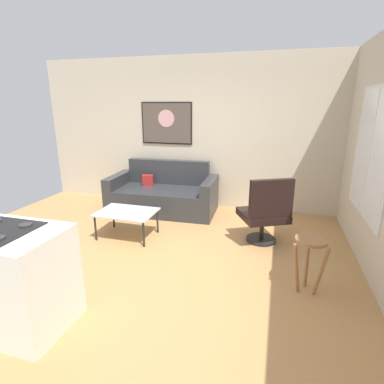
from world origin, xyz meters
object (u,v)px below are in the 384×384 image
object	(u,v)px
armchair	(266,212)
coffee_table	(127,214)
wall_painting	(167,123)
couch	(163,195)
bar_stool	(310,250)

from	to	relation	value
armchair	coffee_table	bearing A→B (deg)	-170.75
armchair	wall_painting	xyz separation A→B (m)	(-2.00, 1.44, 1.11)
coffee_table	wall_painting	bearing A→B (deg)	89.97
couch	bar_stool	size ratio (longest dim) A/B	3.24
armchair	bar_stool	bearing A→B (deg)	-64.50
coffee_table	armchair	size ratio (longest dim) A/B	0.86
coffee_table	wall_painting	distance (m)	2.15
couch	coffee_table	world-z (taller)	couch
armchair	wall_painting	size ratio (longest dim) A/B	0.97
couch	wall_painting	world-z (taller)	wall_painting
armchair	wall_painting	bearing A→B (deg)	144.25
bar_stool	wall_painting	distance (m)	3.71
couch	armchair	distance (m)	2.12
wall_painting	bar_stool	bearing A→B (deg)	-44.90
coffee_table	bar_stool	world-z (taller)	bar_stool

